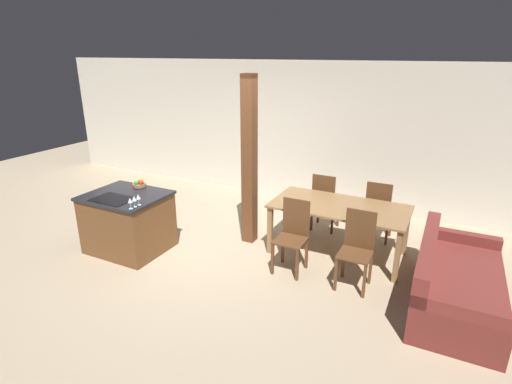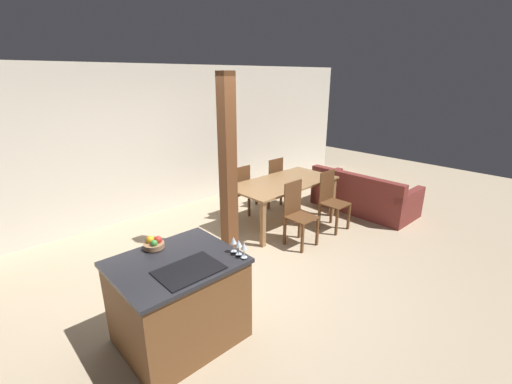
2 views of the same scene
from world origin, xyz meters
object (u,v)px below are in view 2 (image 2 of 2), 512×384
at_px(dining_chair_far_right, 272,181).
at_px(dining_chair_near_left, 298,213).
at_px(fruit_bowl, 154,243).
at_px(wine_glass_middle, 239,244).
at_px(couch, 363,197).
at_px(timber_post, 228,168).
at_px(wine_glass_far, 233,241).
at_px(dining_table, 283,187).
at_px(wine_glass_near, 244,247).
at_px(kitchen_island, 179,300).
at_px(dining_chair_near_right, 331,199).
at_px(dining_chair_far_left, 238,191).

bearing_deg(dining_chair_far_right, dining_chair_near_left, 58.61).
height_order(fruit_bowl, dining_chair_far_right, fruit_bowl).
relative_size(wine_glass_middle, couch, 0.08).
bearing_deg(timber_post, fruit_bowl, -154.29).
height_order(wine_glass_far, dining_table, wine_glass_far).
bearing_deg(dining_table, wine_glass_near, -144.51).
relative_size(kitchen_island, fruit_bowl, 5.61).
height_order(wine_glass_near, dining_chair_near_right, wine_glass_near).
bearing_deg(dining_chair_near_right, wine_glass_middle, -162.30).
bearing_deg(dining_chair_far_right, couch, 130.14).
height_order(wine_glass_middle, couch, wine_glass_middle).
bearing_deg(wine_glass_far, dining_chair_far_right, 38.73).
distance_m(dining_chair_near_right, dining_chair_far_left, 1.67).
height_order(wine_glass_far, couch, wine_glass_far).
bearing_deg(dining_chair_near_right, dining_chair_far_right, 90.00).
bearing_deg(timber_post, wine_glass_far, -126.75).
distance_m(kitchen_island, dining_chair_near_left, 2.48).
distance_m(kitchen_island, wine_glass_far, 0.79).
relative_size(kitchen_island, dining_chair_near_right, 1.14).
bearing_deg(wine_glass_near, kitchen_island, 140.83).
bearing_deg(fruit_bowl, timber_post, 25.71).
bearing_deg(dining_chair_far_left, dining_table, 121.39).
relative_size(kitchen_island, wine_glass_near, 7.38).
bearing_deg(timber_post, dining_chair_near_right, -16.07).
relative_size(fruit_bowl, dining_chair_far_right, 0.20).
xyz_separation_m(fruit_bowl, wine_glass_near, (0.53, -0.75, 0.07)).
xyz_separation_m(wine_glass_middle, dining_chair_near_left, (1.92, 0.89, -0.49)).
relative_size(wine_glass_far, timber_post, 0.06).
distance_m(fruit_bowl, timber_post, 1.72).
bearing_deg(kitchen_island, dining_chair_near_left, 13.11).
xyz_separation_m(dining_table, dining_chair_near_left, (-0.43, -0.71, -0.16)).
bearing_deg(dining_chair_near_left, couch, 1.59).
relative_size(fruit_bowl, dining_chair_near_right, 0.20).
distance_m(dining_chair_near_left, dining_chair_near_right, 0.87).
height_order(fruit_bowl, dining_chair_near_right, fruit_bowl).
xyz_separation_m(wine_glass_far, dining_chair_near_right, (2.79, 0.81, -0.49)).
relative_size(wine_glass_middle, dining_chair_far_right, 0.16).
height_order(dining_chair_far_left, timber_post, timber_post).
distance_m(wine_glass_near, wine_glass_middle, 0.08).
xyz_separation_m(dining_chair_near_left, couch, (2.02, 0.06, -0.24)).
distance_m(kitchen_island, dining_chair_near_right, 3.33).
bearing_deg(dining_table, dining_chair_far_left, 121.39).
relative_size(dining_chair_near_left, dining_chair_far_left, 1.00).
xyz_separation_m(wine_glass_far, dining_chair_near_left, (1.92, 0.81, -0.49)).
xyz_separation_m(wine_glass_middle, dining_chair_near_right, (2.79, 0.89, -0.49)).
distance_m(kitchen_island, dining_table, 3.13).
height_order(kitchen_island, dining_chair_far_left, dining_chair_far_left).
distance_m(fruit_bowl, dining_table, 3.04).
distance_m(dining_chair_near_right, timber_post, 2.02).
xyz_separation_m(wine_glass_middle, dining_chair_far_right, (2.79, 2.31, -0.49)).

